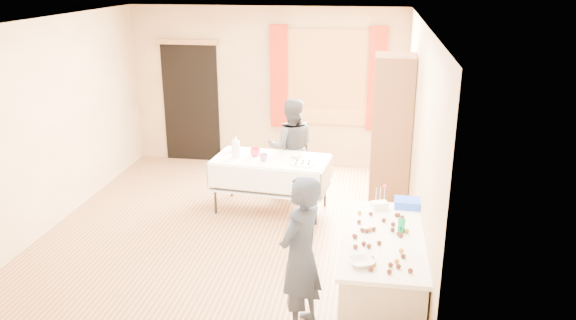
% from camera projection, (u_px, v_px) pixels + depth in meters
% --- Properties ---
extents(floor, '(4.50, 5.50, 0.02)m').
position_uv_depth(floor, '(227.00, 234.00, 7.05)').
color(floor, '#9E7047').
rests_on(floor, ground).
extents(ceiling, '(4.50, 5.50, 0.02)m').
position_uv_depth(ceiling, '(218.00, 20.00, 6.20)').
color(ceiling, white).
rests_on(ceiling, floor).
extents(wall_back, '(4.50, 0.02, 2.60)m').
position_uv_depth(wall_back, '(267.00, 87.00, 9.21)').
color(wall_back, tan).
rests_on(wall_back, floor).
extents(wall_front, '(4.50, 0.02, 2.60)m').
position_uv_depth(wall_front, '(122.00, 240.00, 4.05)').
color(wall_front, tan).
rests_on(wall_front, floor).
extents(wall_left, '(0.02, 5.50, 2.60)m').
position_uv_depth(wall_left, '(46.00, 126.00, 6.95)').
color(wall_left, tan).
rests_on(wall_left, floor).
extents(wall_right, '(0.02, 5.50, 2.60)m').
position_uv_depth(wall_right, '(418.00, 143.00, 6.30)').
color(wall_right, tan).
rests_on(wall_right, floor).
extents(window_frame, '(1.32, 0.06, 1.52)m').
position_uv_depth(window_frame, '(328.00, 78.00, 8.96)').
color(window_frame, olive).
rests_on(window_frame, wall_back).
extents(window_pane, '(1.20, 0.02, 1.40)m').
position_uv_depth(window_pane, '(327.00, 78.00, 8.94)').
color(window_pane, white).
rests_on(window_pane, wall_back).
extents(curtain_left, '(0.28, 0.06, 1.65)m').
position_uv_depth(curtain_left, '(279.00, 77.00, 9.02)').
color(curtain_left, maroon).
rests_on(curtain_left, wall_back).
extents(curtain_right, '(0.28, 0.06, 1.65)m').
position_uv_depth(curtain_right, '(377.00, 80.00, 8.80)').
color(curtain_right, maroon).
rests_on(curtain_right, wall_back).
extents(doorway, '(0.95, 0.04, 2.00)m').
position_uv_depth(doorway, '(191.00, 103.00, 9.46)').
color(doorway, black).
rests_on(doorway, floor).
extents(door_lintel, '(1.05, 0.06, 0.08)m').
position_uv_depth(door_lintel, '(187.00, 42.00, 9.10)').
color(door_lintel, olive).
rests_on(door_lintel, wall_back).
extents(cabinet, '(0.50, 0.60, 2.14)m').
position_uv_depth(cabinet, '(391.00, 137.00, 7.30)').
color(cabinet, brown).
rests_on(cabinet, floor).
extents(counter, '(0.74, 1.57, 0.91)m').
position_uv_depth(counter, '(381.00, 282.00, 5.11)').
color(counter, beige).
rests_on(counter, floor).
extents(party_table, '(1.61, 0.94, 0.75)m').
position_uv_depth(party_table, '(271.00, 179.00, 7.60)').
color(party_table, black).
rests_on(party_table, floor).
extents(chair, '(0.48, 0.48, 0.93)m').
position_uv_depth(chair, '(296.00, 167.00, 8.56)').
color(chair, black).
rests_on(chair, floor).
extents(girl, '(0.81, 0.76, 1.49)m').
position_uv_depth(girl, '(300.00, 255.00, 4.98)').
color(girl, '#20293D').
rests_on(girl, floor).
extents(woman, '(0.84, 0.73, 1.43)m').
position_uv_depth(woman, '(291.00, 147.00, 8.07)').
color(woman, black).
rests_on(woman, floor).
extents(soda_can, '(0.08, 0.08, 0.12)m').
position_uv_depth(soda_can, '(401.00, 226.00, 5.03)').
color(soda_can, '#098349').
rests_on(soda_can, counter).
extents(mixing_bowl, '(0.33, 0.33, 0.05)m').
position_uv_depth(mixing_bowl, '(361.00, 262.00, 4.48)').
color(mixing_bowl, white).
rests_on(mixing_bowl, counter).
extents(foam_block, '(0.18, 0.15, 0.08)m').
position_uv_depth(foam_block, '(380.00, 206.00, 5.50)').
color(foam_block, white).
rests_on(foam_block, counter).
extents(blue_basket, '(0.31, 0.21, 0.08)m').
position_uv_depth(blue_basket, '(410.00, 203.00, 5.56)').
color(blue_basket, blue).
rests_on(blue_basket, counter).
extents(pitcher, '(0.13, 0.13, 0.22)m').
position_uv_depth(pitcher, '(236.00, 150.00, 7.49)').
color(pitcher, silver).
rests_on(pitcher, party_table).
extents(cup_red, '(0.15, 0.15, 0.11)m').
position_uv_depth(cup_red, '(255.00, 152.00, 7.56)').
color(cup_red, red).
rests_on(cup_red, party_table).
extents(cup_rainbow, '(0.15, 0.15, 0.10)m').
position_uv_depth(cup_rainbow, '(264.00, 158.00, 7.36)').
color(cup_rainbow, red).
rests_on(cup_rainbow, party_table).
extents(small_bowl, '(0.25, 0.25, 0.06)m').
position_uv_depth(small_bowl, '(296.00, 155.00, 7.52)').
color(small_bowl, white).
rests_on(small_bowl, party_table).
extents(pastry_tray, '(0.34, 0.29, 0.02)m').
position_uv_depth(pastry_tray, '(303.00, 164.00, 7.25)').
color(pastry_tray, white).
rests_on(pastry_tray, party_table).
extents(bottle, '(0.09, 0.09, 0.19)m').
position_uv_depth(bottle, '(236.00, 144.00, 7.80)').
color(bottle, white).
rests_on(bottle, party_table).
extents(cake_balls, '(0.50, 1.13, 0.04)m').
position_uv_depth(cake_balls, '(381.00, 239.00, 4.87)').
color(cake_balls, '#3F2314').
rests_on(cake_balls, counter).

